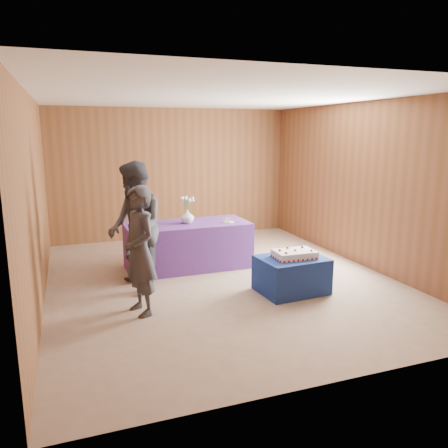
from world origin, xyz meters
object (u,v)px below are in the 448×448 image
vase (187,216)px  guest_right (135,228)px  serving_table (188,245)px  sheet_cake (294,254)px  cake_table (291,275)px  guest_left (140,251)px

vase → guest_right: guest_right is taller
serving_table → guest_right: guest_right is taller
sheet_cake → vase: vase is taller
cake_table → sheet_cake: sheet_cake is taller
guest_right → vase: bearing=124.4°
cake_table → guest_right: 2.27m
sheet_cake → vase: 1.97m
cake_table → vase: (-1.07, 1.59, 0.62)m
vase → guest_left: size_ratio=0.14×
sheet_cake → guest_right: 2.23m
sheet_cake → serving_table: bearing=125.6°
guest_right → guest_left: bearing=-11.4°
guest_left → guest_right: guest_right is taller
cake_table → guest_left: (-2.10, -0.03, 0.55)m
cake_table → guest_left: guest_left is taller
serving_table → sheet_cake: 1.96m
guest_left → vase: bearing=130.3°
serving_table → sheet_cake: serving_table is taller
cake_table → sheet_cake: bearing=-39.3°
cake_table → guest_right: bearing=154.8°
sheet_cake → guest_left: 2.14m
serving_table → vase: size_ratio=8.66×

